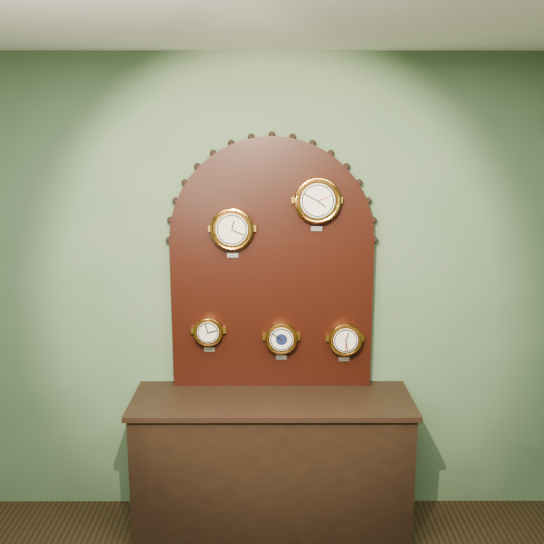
{
  "coord_description": "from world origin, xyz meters",
  "views": [
    {
      "loc": [
        -0.01,
        -1.32,
        2.34
      ],
      "look_at": [
        0.0,
        2.25,
        1.58
      ],
      "focal_mm": 42.8,
      "sensor_mm": 36.0,
      "label": 1
    }
  ],
  "objects_px": {
    "roman_clock": "(232,229)",
    "arabic_clock": "(317,200)",
    "display_board": "(272,257)",
    "barometer": "(281,338)",
    "shop_counter": "(272,466)",
    "hygrometer": "(208,331)",
    "tide_clock": "(345,339)"
  },
  "relations": [
    {
      "from": "shop_counter",
      "to": "tide_clock",
      "type": "relative_size",
      "value": 6.4
    },
    {
      "from": "arabic_clock",
      "to": "barometer",
      "type": "bearing_deg",
      "value": 179.54
    },
    {
      "from": "display_board",
      "to": "barometer",
      "type": "xyz_separation_m",
      "value": [
        0.06,
        -0.07,
        -0.48
      ]
    },
    {
      "from": "hygrometer",
      "to": "tide_clock",
      "type": "relative_size",
      "value": 0.91
    },
    {
      "from": "shop_counter",
      "to": "roman_clock",
      "type": "relative_size",
      "value": 5.36
    },
    {
      "from": "shop_counter",
      "to": "roman_clock",
      "type": "height_order",
      "value": "roman_clock"
    },
    {
      "from": "roman_clock",
      "to": "tide_clock",
      "type": "bearing_deg",
      "value": 0.11
    },
    {
      "from": "hygrometer",
      "to": "shop_counter",
      "type": "bearing_deg",
      "value": -22.24
    },
    {
      "from": "shop_counter",
      "to": "arabic_clock",
      "type": "xyz_separation_m",
      "value": [
        0.26,
        0.15,
        1.57
      ]
    },
    {
      "from": "shop_counter",
      "to": "tide_clock",
      "type": "xyz_separation_m",
      "value": [
        0.44,
        0.15,
        0.74
      ]
    },
    {
      "from": "roman_clock",
      "to": "hygrometer",
      "type": "relative_size",
      "value": 1.31
    },
    {
      "from": "roman_clock",
      "to": "hygrometer",
      "type": "height_order",
      "value": "roman_clock"
    },
    {
      "from": "barometer",
      "to": "roman_clock",
      "type": "bearing_deg",
      "value": -179.76
    },
    {
      "from": "hygrometer",
      "to": "tide_clock",
      "type": "height_order",
      "value": "hygrometer"
    },
    {
      "from": "display_board",
      "to": "tide_clock",
      "type": "height_order",
      "value": "display_board"
    },
    {
      "from": "shop_counter",
      "to": "arabic_clock",
      "type": "bearing_deg",
      "value": 30.42
    },
    {
      "from": "arabic_clock",
      "to": "hygrometer",
      "type": "relative_size",
      "value": 1.39
    },
    {
      "from": "display_board",
      "to": "arabic_clock",
      "type": "xyz_separation_m",
      "value": [
        0.26,
        -0.07,
        0.34
      ]
    },
    {
      "from": "roman_clock",
      "to": "barometer",
      "type": "height_order",
      "value": "roman_clock"
    },
    {
      "from": "shop_counter",
      "to": "arabic_clock",
      "type": "height_order",
      "value": "arabic_clock"
    },
    {
      "from": "display_board",
      "to": "barometer",
      "type": "distance_m",
      "value": 0.48
    },
    {
      "from": "roman_clock",
      "to": "arabic_clock",
      "type": "xyz_separation_m",
      "value": [
        0.49,
        -0.0,
        0.16
      ]
    },
    {
      "from": "shop_counter",
      "to": "hygrometer",
      "type": "bearing_deg",
      "value": 157.76
    },
    {
      "from": "shop_counter",
      "to": "hygrometer",
      "type": "xyz_separation_m",
      "value": [
        -0.38,
        0.15,
        0.79
      ]
    },
    {
      "from": "shop_counter",
      "to": "hygrometer",
      "type": "height_order",
      "value": "hygrometer"
    },
    {
      "from": "shop_counter",
      "to": "barometer",
      "type": "height_order",
      "value": "barometer"
    },
    {
      "from": "shop_counter",
      "to": "barometer",
      "type": "xyz_separation_m",
      "value": [
        0.06,
        0.15,
        0.75
      ]
    },
    {
      "from": "roman_clock",
      "to": "barometer",
      "type": "bearing_deg",
      "value": 0.24
    },
    {
      "from": "shop_counter",
      "to": "barometer",
      "type": "relative_size",
      "value": 6.54
    },
    {
      "from": "display_board",
      "to": "hygrometer",
      "type": "relative_size",
      "value": 6.72
    },
    {
      "from": "hygrometer",
      "to": "display_board",
      "type": "bearing_deg",
      "value": 9.77
    },
    {
      "from": "barometer",
      "to": "hygrometer",
      "type": "bearing_deg",
      "value": 179.91
    }
  ]
}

